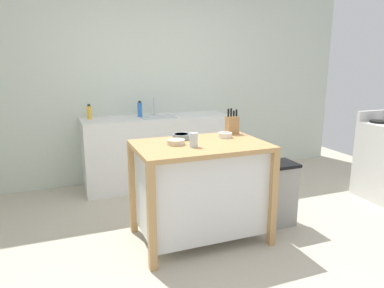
% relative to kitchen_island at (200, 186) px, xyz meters
% --- Properties ---
extents(ground_plane, '(6.72, 6.72, 0.00)m').
position_rel_kitchen_island_xyz_m(ground_plane, '(0.14, -0.14, -0.50)').
color(ground_plane, '#BCB29E').
rests_on(ground_plane, ground).
extents(wall_back, '(5.72, 0.10, 2.60)m').
position_rel_kitchen_island_xyz_m(wall_back, '(0.14, 1.92, 0.80)').
color(wall_back, silver).
rests_on(wall_back, ground).
extents(kitchen_island, '(1.14, 0.75, 0.89)m').
position_rel_kitchen_island_xyz_m(kitchen_island, '(0.00, 0.00, 0.00)').
color(kitchen_island, tan).
rests_on(kitchen_island, ground).
extents(knife_block, '(0.11, 0.09, 0.25)m').
position_rel_kitchen_island_xyz_m(knife_block, '(0.45, 0.27, 0.48)').
color(knife_block, '#AD7F4C').
rests_on(knife_block, kitchen_island).
extents(bowl_ceramic_small, '(0.13, 0.13, 0.05)m').
position_rel_kitchen_island_xyz_m(bowl_ceramic_small, '(0.31, 0.14, 0.42)').
color(bowl_ceramic_small, silver).
rests_on(bowl_ceramic_small, kitchen_island).
extents(bowl_ceramic_wide, '(0.16, 0.16, 0.05)m').
position_rel_kitchen_island_xyz_m(bowl_ceramic_wide, '(-0.10, 0.22, 0.42)').
color(bowl_ceramic_wide, gray).
rests_on(bowl_ceramic_wide, kitchen_island).
extents(bowl_stoneware_deep, '(0.15, 0.15, 0.04)m').
position_rel_kitchen_island_xyz_m(bowl_stoneware_deep, '(-0.21, 0.04, 0.42)').
color(bowl_stoneware_deep, beige).
rests_on(bowl_stoneware_deep, kitchen_island).
extents(drinking_cup, '(0.07, 0.07, 0.12)m').
position_rel_kitchen_island_xyz_m(drinking_cup, '(-0.10, -0.10, 0.45)').
color(drinking_cup, silver).
rests_on(drinking_cup, kitchen_island).
extents(trash_bin, '(0.36, 0.28, 0.63)m').
position_rel_kitchen_island_xyz_m(trash_bin, '(0.81, -0.00, -0.18)').
color(trash_bin, gray).
rests_on(trash_bin, ground).
extents(sink_counter, '(1.87, 0.60, 0.89)m').
position_rel_kitchen_island_xyz_m(sink_counter, '(0.06, 1.57, -0.05)').
color(sink_counter, silver).
rests_on(sink_counter, ground).
extents(sink_faucet, '(0.02, 0.02, 0.22)m').
position_rel_kitchen_island_xyz_m(sink_faucet, '(0.06, 1.71, 0.50)').
color(sink_faucet, '#B7BCC1').
rests_on(sink_faucet, sink_counter).
extents(bottle_spray_cleaner, '(0.06, 0.06, 0.20)m').
position_rel_kitchen_island_xyz_m(bottle_spray_cleaner, '(-0.15, 1.64, 0.48)').
color(bottle_spray_cleaner, blue).
rests_on(bottle_spray_cleaner, sink_counter).
extents(bottle_dish_soap, '(0.05, 0.05, 0.18)m').
position_rel_kitchen_island_xyz_m(bottle_dish_soap, '(-0.76, 1.69, 0.48)').
color(bottle_dish_soap, yellow).
rests_on(bottle_dish_soap, sink_counter).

